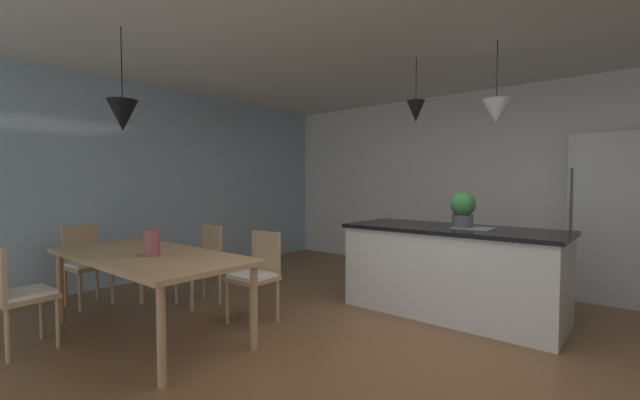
{
  "coord_description": "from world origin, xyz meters",
  "views": [
    {
      "loc": [
        1.37,
        -2.81,
        1.35
      ],
      "look_at": [
        -1.45,
        0.57,
        1.17
      ],
      "focal_mm": 22.47,
      "sensor_mm": 36.0,
      "label": 1
    }
  ],
  "objects_px": {
    "chair_near_left": "(17,293)",
    "dining_table": "(148,260)",
    "chair_far_right": "(256,273)",
    "chair_far_left": "(202,261)",
    "chair_window_end": "(86,262)",
    "refrigerator": "(609,218)",
    "potted_plant_on_island": "(463,209)",
    "vase_on_dining_table": "(151,243)",
    "kitchen_island": "(451,269)"
  },
  "relations": [
    {
      "from": "dining_table",
      "to": "chair_far_right",
      "type": "height_order",
      "value": "chair_far_right"
    },
    {
      "from": "dining_table",
      "to": "kitchen_island",
      "type": "height_order",
      "value": "kitchen_island"
    },
    {
      "from": "kitchen_island",
      "to": "chair_far_right",
      "type": "bearing_deg",
      "value": -133.92
    },
    {
      "from": "dining_table",
      "to": "chair_near_left",
      "type": "height_order",
      "value": "chair_near_left"
    },
    {
      "from": "chair_far_right",
      "to": "kitchen_island",
      "type": "bearing_deg",
      "value": 46.08
    },
    {
      "from": "dining_table",
      "to": "chair_far_left",
      "type": "xyz_separation_m",
      "value": [
        -0.46,
        0.85,
        -0.19
      ]
    },
    {
      "from": "kitchen_island",
      "to": "potted_plant_on_island",
      "type": "relative_size",
      "value": 5.95
    },
    {
      "from": "dining_table",
      "to": "vase_on_dining_table",
      "type": "relative_size",
      "value": 9.33
    },
    {
      "from": "chair_far_left",
      "to": "kitchen_island",
      "type": "relative_size",
      "value": 0.41
    },
    {
      "from": "vase_on_dining_table",
      "to": "refrigerator",
      "type": "bearing_deg",
      "value": 53.81
    },
    {
      "from": "refrigerator",
      "to": "vase_on_dining_table",
      "type": "height_order",
      "value": "refrigerator"
    },
    {
      "from": "chair_near_left",
      "to": "refrigerator",
      "type": "distance_m",
      "value": 5.95
    },
    {
      "from": "chair_near_left",
      "to": "vase_on_dining_table",
      "type": "xyz_separation_m",
      "value": [
        0.59,
        0.82,
        0.37
      ]
    },
    {
      "from": "chair_window_end",
      "to": "vase_on_dining_table",
      "type": "xyz_separation_m",
      "value": [
        1.53,
        -0.03,
        0.37
      ]
    },
    {
      "from": "chair_window_end",
      "to": "kitchen_island",
      "type": "distance_m",
      "value": 3.96
    },
    {
      "from": "refrigerator",
      "to": "chair_far_left",
      "type": "bearing_deg",
      "value": -138.5
    },
    {
      "from": "kitchen_island",
      "to": "refrigerator",
      "type": "height_order",
      "value": "refrigerator"
    },
    {
      "from": "chair_window_end",
      "to": "chair_near_left",
      "type": "distance_m",
      "value": 1.26
    },
    {
      "from": "potted_plant_on_island",
      "to": "refrigerator",
      "type": "bearing_deg",
      "value": 56.82
    },
    {
      "from": "chair_far_left",
      "to": "chair_near_left",
      "type": "relative_size",
      "value": 1.0
    },
    {
      "from": "dining_table",
      "to": "kitchen_island",
      "type": "distance_m",
      "value": 2.94
    },
    {
      "from": "chair_near_left",
      "to": "chair_far_right",
      "type": "bearing_deg",
      "value": 61.54
    },
    {
      "from": "chair_window_end",
      "to": "refrigerator",
      "type": "bearing_deg",
      "value": 41.67
    },
    {
      "from": "dining_table",
      "to": "potted_plant_on_island",
      "type": "xyz_separation_m",
      "value": [
        1.95,
        2.28,
        0.42
      ]
    },
    {
      "from": "chair_far_left",
      "to": "vase_on_dining_table",
      "type": "relative_size",
      "value": 3.94
    },
    {
      "from": "chair_far_left",
      "to": "chair_window_end",
      "type": "xyz_separation_m",
      "value": [
        -0.94,
        -0.85,
        0.0
      ]
    },
    {
      "from": "chair_near_left",
      "to": "potted_plant_on_island",
      "type": "distance_m",
      "value": 4.0
    },
    {
      "from": "chair_near_left",
      "to": "refrigerator",
      "type": "bearing_deg",
      "value": 53.89
    },
    {
      "from": "potted_plant_on_island",
      "to": "chair_far_left",
      "type": "bearing_deg",
      "value": -149.28
    },
    {
      "from": "refrigerator",
      "to": "vase_on_dining_table",
      "type": "xyz_separation_m",
      "value": [
        -2.91,
        -3.98,
        -0.11
      ]
    },
    {
      "from": "refrigerator",
      "to": "vase_on_dining_table",
      "type": "distance_m",
      "value": 4.93
    },
    {
      "from": "chair_far_left",
      "to": "kitchen_island",
      "type": "xyz_separation_m",
      "value": [
        2.3,
        1.43,
        -0.01
      ]
    },
    {
      "from": "chair_window_end",
      "to": "kitchen_island",
      "type": "height_order",
      "value": "kitchen_island"
    },
    {
      "from": "chair_far_left",
      "to": "chair_near_left",
      "type": "xyz_separation_m",
      "value": [
        0.0,
        -1.7,
        0.0
      ]
    },
    {
      "from": "chair_near_left",
      "to": "dining_table",
      "type": "bearing_deg",
      "value": 61.58
    },
    {
      "from": "chair_far_left",
      "to": "refrigerator",
      "type": "xyz_separation_m",
      "value": [
        3.5,
        3.09,
        0.48
      ]
    },
    {
      "from": "chair_window_end",
      "to": "potted_plant_on_island",
      "type": "distance_m",
      "value": 4.1
    },
    {
      "from": "chair_near_left",
      "to": "kitchen_island",
      "type": "bearing_deg",
      "value": 53.7
    },
    {
      "from": "vase_on_dining_table",
      "to": "chair_far_right",
      "type": "bearing_deg",
      "value": 69.26
    },
    {
      "from": "dining_table",
      "to": "potted_plant_on_island",
      "type": "height_order",
      "value": "potted_plant_on_island"
    },
    {
      "from": "chair_far_right",
      "to": "chair_far_left",
      "type": "relative_size",
      "value": 1.0
    },
    {
      "from": "chair_window_end",
      "to": "potted_plant_on_island",
      "type": "relative_size",
      "value": 2.42
    },
    {
      "from": "chair_window_end",
      "to": "chair_far_right",
      "type": "bearing_deg",
      "value": 24.67
    },
    {
      "from": "kitchen_island",
      "to": "refrigerator",
      "type": "distance_m",
      "value": 2.1
    },
    {
      "from": "chair_far_right",
      "to": "vase_on_dining_table",
      "type": "bearing_deg",
      "value": -110.74
    },
    {
      "from": "dining_table",
      "to": "chair_near_left",
      "type": "xyz_separation_m",
      "value": [
        -0.46,
        -0.85,
        -0.19
      ]
    },
    {
      "from": "chair_far_right",
      "to": "chair_near_left",
      "type": "xyz_separation_m",
      "value": [
        -0.92,
        -1.7,
        0.0
      ]
    },
    {
      "from": "refrigerator",
      "to": "chair_window_end",
      "type": "bearing_deg",
      "value": -138.33
    },
    {
      "from": "potted_plant_on_island",
      "to": "vase_on_dining_table",
      "type": "relative_size",
      "value": 1.63
    },
    {
      "from": "kitchen_island",
      "to": "potted_plant_on_island",
      "type": "xyz_separation_m",
      "value": [
        0.11,
        0.0,
        0.63
      ]
    }
  ]
}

